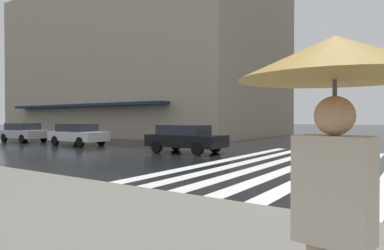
# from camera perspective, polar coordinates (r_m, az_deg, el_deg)

# --- Properties ---
(ground_plane) EXTENTS (220.00, 220.00, 0.00)m
(ground_plane) POSITION_cam_1_polar(r_m,az_deg,el_deg) (9.15, 23.58, -9.85)
(ground_plane) COLOR black
(zebra_crossing) EXTENTS (13.00, 7.50, 0.01)m
(zebra_crossing) POSITION_cam_1_polar(r_m,az_deg,el_deg) (13.36, 19.64, -6.40)
(zebra_crossing) COLOR silver
(zebra_crossing) RESTS_ON ground_plane
(haussmann_block_mid) EXTENTS (18.39, 29.14, 18.85)m
(haussmann_block_mid) POSITION_cam_1_polar(r_m,az_deg,el_deg) (40.81, -7.74, 11.56)
(haussmann_block_mid) COLOR tan
(haussmann_block_mid) RESTS_ON ground_plane
(car_black) EXTENTS (1.85, 4.10, 1.41)m
(car_black) POSITION_cam_1_polar(r_m,az_deg,el_deg) (17.57, -1.15, -2.14)
(car_black) COLOR black
(car_black) RESTS_ON ground_plane
(car_silver) EXTENTS (1.85, 4.10, 1.41)m
(car_silver) POSITION_cam_1_polar(r_m,az_deg,el_deg) (28.91, -26.20, -1.02)
(car_silver) COLOR #B7B7BC
(car_silver) RESTS_ON ground_plane
(car_white) EXTENTS (1.85, 4.10, 1.41)m
(car_white) POSITION_cam_1_polar(r_m,az_deg,el_deg) (23.58, -18.46, -1.40)
(car_white) COLOR silver
(car_white) RESTS_ON ground_plane
(pedestrian_far_down_pavement) EXTENTS (1.08, 1.08, 2.01)m
(pedestrian_far_down_pavement) POSITION_cam_1_polar(r_m,az_deg,el_deg) (2.06, 22.62, 3.95)
(pedestrian_far_down_pavement) COLOR beige
(pedestrian_far_down_pavement) RESTS_ON sidewalk_pavement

